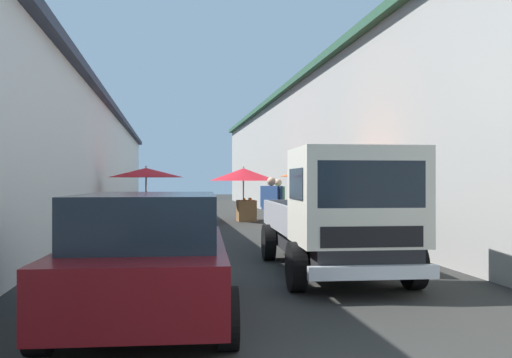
# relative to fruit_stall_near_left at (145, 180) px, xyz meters

# --- Properties ---
(ground) EXTENTS (90.00, 90.00, 0.00)m
(ground) POSITION_rel_fruit_stall_near_left_xyz_m (-2.81, -2.15, -1.62)
(ground) COLOR #282826
(building_right_concrete) EXTENTS (49.80, 7.50, 5.65)m
(building_right_concrete) POSITION_rel_fruit_stall_near_left_xyz_m (-0.56, -9.32, 1.21)
(building_right_concrete) COLOR gray
(building_right_concrete) RESTS_ON ground
(fruit_stall_near_left) EXTENTS (2.54, 2.54, 2.10)m
(fruit_stall_near_left) POSITION_rel_fruit_stall_near_left_xyz_m (0.00, 0.00, 0.00)
(fruit_stall_near_left) COLOR #9E9EA3
(fruit_stall_near_left) RESTS_ON ground
(fruit_stall_near_right) EXTENTS (2.67, 2.67, 2.15)m
(fruit_stall_near_right) POSITION_rel_fruit_stall_near_left_xyz_m (2.11, -3.69, 0.03)
(fruit_stall_near_right) COLOR #9E9EA3
(fruit_stall_near_right) RESTS_ON ground
(fruit_stall_far_right) EXTENTS (2.66, 2.66, 2.11)m
(fruit_stall_far_right) POSITION_rel_fruit_stall_near_left_xyz_m (-6.16, -4.77, -0.02)
(fruit_stall_far_right) COLOR #9E9EA3
(fruit_stall_far_right) RESTS_ON ground
(hatchback_car) EXTENTS (4.01, 2.13, 1.45)m
(hatchback_car) POSITION_rel_fruit_stall_near_left_xyz_m (-12.32, -0.56, -0.89)
(hatchback_car) COLOR #600F14
(hatchback_car) RESTS_ON ground
(delivery_truck) EXTENTS (5.01, 2.17, 2.08)m
(delivery_truck) POSITION_rel_fruit_stall_near_left_xyz_m (-10.53, -3.51, -0.58)
(delivery_truck) COLOR black
(delivery_truck) RESTS_ON ground
(vendor_by_crates) EXTENTS (0.47, 0.52, 1.69)m
(vendor_by_crates) POSITION_rel_fruit_stall_near_left_xyz_m (-4.92, -3.43, -0.64)
(vendor_by_crates) COLOR #665B4C
(vendor_by_crates) RESTS_ON ground
(vendor_in_shade) EXTENTS (0.63, 0.34, 1.65)m
(vendor_in_shade) POSITION_rel_fruit_stall_near_left_xyz_m (-2.93, -4.02, -0.67)
(vendor_in_shade) COLOR #232328
(vendor_in_shade) RESTS_ON ground
(parked_scooter) EXTENTS (1.69, 0.37, 1.14)m
(parked_scooter) POSITION_rel_fruit_stall_near_left_xyz_m (-3.52, 0.96, -1.18)
(parked_scooter) COLOR black
(parked_scooter) RESTS_ON ground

